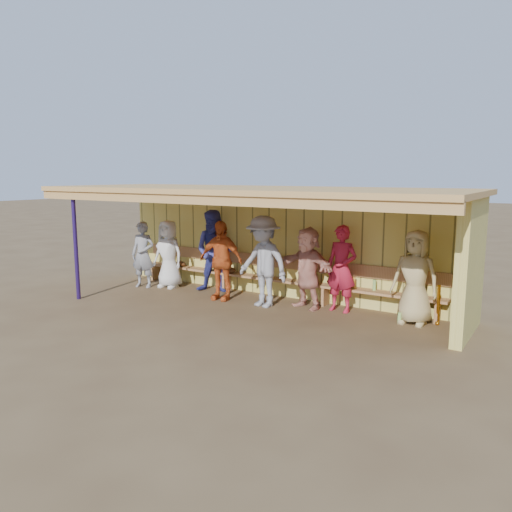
# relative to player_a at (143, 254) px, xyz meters

# --- Properties ---
(ground) EXTENTS (90.00, 90.00, 0.00)m
(ground) POSITION_rel_player_a_xyz_m (3.24, -0.27, -0.81)
(ground) COLOR brown
(ground) RESTS_ON ground
(player_a) EXTENTS (0.67, 0.53, 1.63)m
(player_a) POSITION_rel_player_a_xyz_m (0.00, 0.00, 0.00)
(player_a) COLOR gray
(player_a) RESTS_ON ground
(player_b) EXTENTS (0.84, 0.57, 1.66)m
(player_b) POSITION_rel_player_a_xyz_m (0.55, 0.31, 0.02)
(player_b) COLOR silver
(player_b) RESTS_ON ground
(player_c) EXTENTS (1.14, 1.01, 1.94)m
(player_c) POSITION_rel_player_a_xyz_m (1.80, 0.54, 0.16)
(player_c) COLOR #363B96
(player_c) RESTS_ON ground
(player_d) EXTENTS (1.08, 0.55, 1.76)m
(player_d) POSITION_rel_player_a_xyz_m (2.35, 0.03, 0.07)
(player_d) COLOR #D15921
(player_d) RESTS_ON ground
(player_e) EXTENTS (1.35, 0.93, 1.92)m
(player_e) POSITION_rel_player_a_xyz_m (3.45, 0.03, 0.15)
(player_e) COLOR #919399
(player_e) RESTS_ON ground
(player_f) EXTENTS (1.66, 0.99, 1.70)m
(player_f) POSITION_rel_player_a_xyz_m (4.29, 0.42, 0.04)
(player_f) COLOR #DE937D
(player_f) RESTS_ON ground
(player_g) EXTENTS (0.66, 0.45, 1.76)m
(player_g) POSITION_rel_player_a_xyz_m (4.99, 0.54, 0.07)
(player_g) COLOR #B61D35
(player_g) RESTS_ON ground
(player_h) EXTENTS (0.89, 0.61, 1.76)m
(player_h) POSITION_rel_player_a_xyz_m (6.48, 0.47, 0.07)
(player_h) COLOR tan
(player_h) RESTS_ON ground
(dugout_structure) EXTENTS (8.80, 3.20, 2.50)m
(dugout_structure) POSITION_rel_player_a_xyz_m (3.63, 0.42, 0.88)
(dugout_structure) COLOR #E0CE5F
(dugout_structure) RESTS_ON ground
(bench) EXTENTS (7.60, 0.34, 0.93)m
(bench) POSITION_rel_player_a_xyz_m (3.24, 0.85, -0.29)
(bench) COLOR #B8824E
(bench) RESTS_ON ground
(dugout_equipment) EXTENTS (6.57, 0.62, 0.80)m
(dugout_equipment) POSITION_rel_player_a_xyz_m (3.06, 0.72, -0.32)
(dugout_equipment) COLOR orange
(dugout_equipment) RESTS_ON ground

